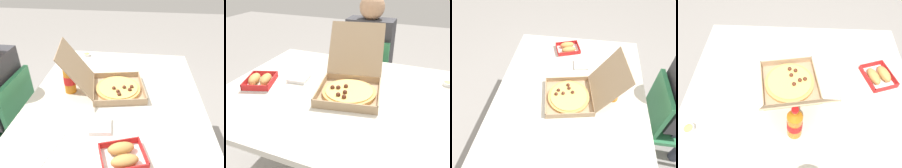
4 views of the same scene
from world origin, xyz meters
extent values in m
plane|color=gray|center=(0.00, 0.00, 0.00)|extent=(10.00, 10.00, 0.00)
cube|color=silver|center=(0.00, 0.00, 0.71)|extent=(1.27, 1.03, 0.03)
cylinder|color=#B7B7BC|center=(-0.56, -0.45, 0.35)|extent=(0.05, 0.05, 0.70)
cylinder|color=#B7B7BC|center=(0.56, -0.45, 0.35)|extent=(0.05, 0.05, 0.70)
cube|color=tan|center=(0.06, -0.01, 0.73)|extent=(0.37, 0.37, 0.01)
cube|color=tan|center=(0.09, -0.16, 0.76)|extent=(0.31, 0.06, 0.04)
cube|color=tan|center=(-0.09, -0.04, 0.76)|extent=(0.06, 0.31, 0.04)
cube|color=tan|center=(0.21, 0.02, 0.76)|extent=(0.06, 0.31, 0.04)
cube|color=tan|center=(0.03, 0.14, 0.76)|extent=(0.31, 0.06, 0.04)
cube|color=tan|center=(0.01, 0.23, 0.91)|extent=(0.34, 0.24, 0.26)
cylinder|color=tan|center=(0.06, -0.01, 0.74)|extent=(0.28, 0.28, 0.02)
cylinder|color=#EAC666|center=(0.06, -0.01, 0.76)|extent=(0.25, 0.25, 0.01)
sphere|color=#562819|center=(0.03, -0.08, 0.77)|extent=(0.02, 0.02, 0.02)
sphere|color=#562819|center=(0.06, -0.09, 0.77)|extent=(0.02, 0.02, 0.02)
sphere|color=#562819|center=(0.03, 0.02, 0.77)|extent=(0.02, 0.02, 0.02)
sphere|color=#562819|center=(0.00, -0.01, 0.77)|extent=(0.02, 0.02, 0.02)
sphere|color=#562819|center=(-0.03, -0.02, 0.77)|extent=(0.02, 0.02, 0.02)
sphere|color=#562819|center=(0.05, -0.05, 0.77)|extent=(0.02, 0.02, 0.02)
cube|color=white|center=(-0.45, -0.08, 0.73)|extent=(0.20, 0.23, 0.00)
cube|color=red|center=(-0.42, -0.17, 0.75)|extent=(0.14, 0.05, 0.03)
cube|color=red|center=(-0.48, 0.01, 0.75)|extent=(0.14, 0.05, 0.03)
cube|color=red|center=(-0.52, -0.10, 0.75)|extent=(0.07, 0.18, 0.03)
cube|color=red|center=(-0.39, -0.05, 0.75)|extent=(0.07, 0.18, 0.03)
ellipsoid|color=tan|center=(-0.48, -0.09, 0.76)|extent=(0.09, 0.13, 0.05)
ellipsoid|color=tan|center=(-0.42, -0.07, 0.76)|extent=(0.09, 0.13, 0.05)
cylinder|color=orange|center=(0.02, 0.29, 0.81)|extent=(0.07, 0.07, 0.16)
cone|color=orange|center=(0.02, 0.29, 0.90)|extent=(0.07, 0.07, 0.02)
cylinder|color=orange|center=(0.02, 0.29, 0.93)|extent=(0.03, 0.03, 0.02)
cylinder|color=red|center=(0.02, 0.29, 0.95)|extent=(0.03, 0.03, 0.01)
cylinder|color=red|center=(0.02, 0.29, 0.82)|extent=(0.07, 0.07, 0.06)
cube|color=white|center=(-0.43, 0.31, 0.73)|extent=(0.24, 0.19, 0.00)
cube|color=white|center=(-0.28, 0.05, 0.74)|extent=(0.12, 0.12, 0.02)
cylinder|color=white|center=(0.54, 0.30, 0.74)|extent=(0.06, 0.06, 0.02)
cylinder|color=#DBBC66|center=(0.54, 0.30, 0.75)|extent=(0.05, 0.05, 0.01)
camera|label=1|loc=(-1.03, -0.10, 1.49)|focal=33.46mm
camera|label=2|loc=(0.40, -1.01, 1.34)|focal=37.22mm
camera|label=3|loc=(0.87, 0.07, 1.80)|focal=31.37mm
camera|label=4|loc=(0.02, 0.76, 1.75)|focal=35.66mm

